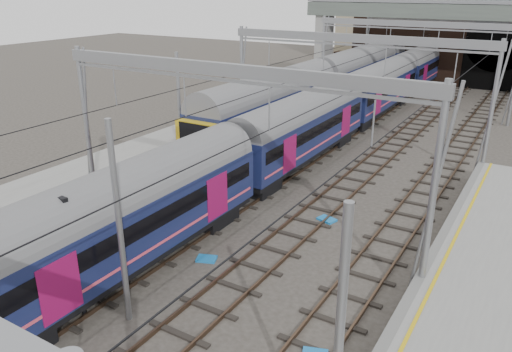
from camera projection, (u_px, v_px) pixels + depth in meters
The scene contains 9 objects.
tracks at pixel (300, 191), 27.37m from camera, with size 14.40×80.00×0.22m.
overhead_line at pixel (351, 56), 30.21m from camera, with size 16.80×80.00×8.00m.
retaining_wall at pixel (463, 46), 54.66m from camera, with size 28.00×2.75×9.00m.
overbridge at pixel (441, 21), 49.55m from camera, with size 28.00×3.00×9.25m.
train_main at pixel (347, 105), 36.78m from camera, with size 2.60×60.10×4.54m.
train_second at pixel (383, 62), 55.44m from camera, with size 2.95×68.07×5.02m.
signal_near_centre at pixel (72, 242), 16.11m from camera, with size 0.33×0.45×4.47m.
equip_cover_a at pixel (207, 259), 20.60m from camera, with size 0.81×0.57×0.09m, color #1973BF.
equip_cover_b at pixel (327, 219), 24.05m from camera, with size 0.84×0.60×0.10m, color #1973BF.
Camera 1 is at (10.99, -7.85, 10.63)m, focal length 35.00 mm.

